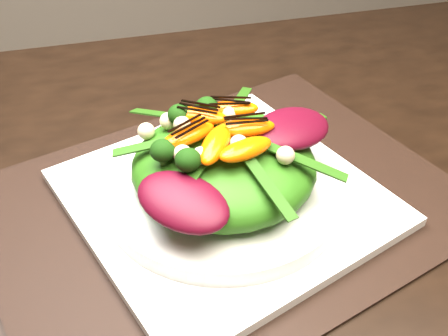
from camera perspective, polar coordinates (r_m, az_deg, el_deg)
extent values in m
cube|color=black|center=(0.55, 0.00, -3.74)|extent=(0.55, 0.48, 0.00)
cube|color=white|center=(0.55, 0.00, -3.16)|extent=(0.37, 0.37, 0.01)
cylinder|color=silver|center=(0.54, 0.00, -2.00)|extent=(0.30, 0.30, 0.02)
ellipsoid|color=#306813|center=(0.52, 0.00, 0.36)|extent=(0.20, 0.20, 0.06)
ellipsoid|color=#410613|center=(0.52, 7.48, 4.32)|extent=(0.10, 0.09, 0.02)
ellipsoid|color=#FF5404|center=(0.52, -1.22, 5.67)|extent=(0.06, 0.03, 0.01)
sphere|color=#183309|center=(0.51, -5.92, 5.27)|extent=(0.04, 0.04, 0.03)
sphere|color=beige|center=(0.48, 4.92, 2.19)|extent=(0.02, 0.02, 0.02)
cube|color=black|center=(0.52, -1.23, 6.43)|extent=(0.04, 0.01, 0.00)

